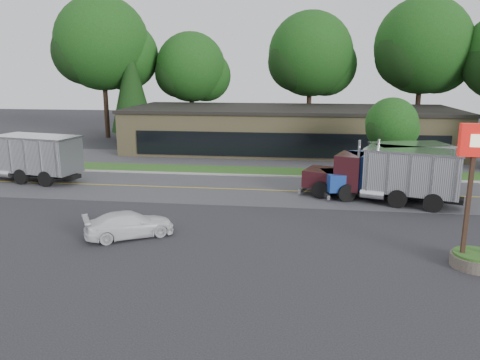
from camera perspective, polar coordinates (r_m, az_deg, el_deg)
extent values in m
plane|color=#35353B|center=(23.39, -0.84, -6.68)|extent=(140.00, 140.00, 0.00)
cube|color=#59595F|center=(31.93, 1.50, -1.20)|extent=(60.00, 8.00, 0.02)
cube|color=gold|center=(31.93, 1.50, -1.20)|extent=(60.00, 0.12, 0.01)
cube|color=#9E9E99|center=(35.99, 2.20, 0.46)|extent=(60.00, 0.30, 0.12)
cube|color=#306322|center=(37.74, 2.45, 1.06)|extent=(60.00, 3.40, 0.03)
cube|color=#59595F|center=(42.63, 3.05, 2.47)|extent=(60.00, 7.00, 0.02)
cube|color=#918259|center=(48.14, 6.04, 6.07)|extent=(32.00, 12.00, 4.00)
cylinder|color=#6B6054|center=(21.99, 26.63, -8.79)|extent=(1.90, 1.90, 0.50)
cylinder|color=#306322|center=(21.89, 26.72, -8.06)|extent=(1.70, 1.70, 0.10)
cube|color=#332116|center=(21.11, 26.01, -2.87)|extent=(0.16, 0.16, 5.00)
cylinder|color=#382619|center=(58.76, -15.95, 7.87)|extent=(0.56, 0.56, 5.92)
sphere|color=#123C10|center=(58.62, -16.46, 15.71)|extent=(10.83, 10.83, 10.83)
sphere|color=#123C10|center=(59.06, -13.97, 14.52)|extent=(8.12, 8.12, 8.12)
sphere|color=black|center=(58.35, -18.38, 14.60)|extent=(7.45, 7.45, 7.45)
cylinder|color=#382619|center=(57.58, -5.85, 7.49)|extent=(0.56, 0.56, 4.48)
sphere|color=#123C10|center=(57.29, -6.00, 13.54)|extent=(8.18, 8.18, 8.18)
sphere|color=#123C10|center=(57.97, -4.22, 12.56)|extent=(6.14, 6.14, 6.14)
sphere|color=black|center=(56.86, -7.44, 12.73)|extent=(5.63, 5.63, 5.63)
cylinder|color=#382619|center=(56.01, 8.35, 7.65)|extent=(0.56, 0.56, 5.25)
sphere|color=#123C10|center=(55.78, 8.60, 14.96)|extent=(9.61, 9.61, 9.61)
sphere|color=#123C10|center=(57.01, 10.40, 13.65)|extent=(7.20, 7.20, 7.20)
sphere|color=black|center=(54.86, 6.97, 14.10)|extent=(6.60, 6.60, 6.60)
cylinder|color=#382619|center=(56.46, 20.73, 7.20)|extent=(0.56, 0.56, 5.67)
sphere|color=#123C10|center=(56.28, 21.39, 15.00)|extent=(10.37, 10.37, 10.37)
sphere|color=#123C10|center=(57.96, 22.89, 13.51)|extent=(7.78, 7.78, 7.78)
sphere|color=black|center=(54.95, 19.85, 14.16)|extent=(7.13, 7.13, 7.13)
cylinder|color=#382619|center=(55.70, -12.80, 5.23)|extent=(0.44, 0.44, 1.00)
cone|color=black|center=(55.23, -13.10, 11.02)|extent=(4.90, 4.90, 10.02)
cylinder|color=#382619|center=(38.01, 17.67, 2.18)|extent=(0.56, 0.56, 2.16)
sphere|color=#123C10|center=(37.58, 17.99, 6.56)|extent=(3.94, 3.94, 3.94)
sphere|color=#123C10|center=(38.26, 18.90, 5.86)|extent=(2.96, 2.96, 2.96)
sphere|color=black|center=(37.16, 17.11, 5.98)|extent=(2.71, 2.71, 2.71)
cube|color=black|center=(38.32, -25.10, 0.86)|extent=(9.89, 2.94, 0.28)
cube|color=silver|center=(36.89, -23.38, 2.88)|extent=(6.29, 3.62, 2.50)
cube|color=silver|center=(36.71, -23.57, 4.88)|extent=(6.47, 3.80, 0.12)
cylinder|color=black|center=(37.72, -21.54, 1.01)|extent=(1.15, 0.56, 1.10)
cylinder|color=black|center=(36.04, -23.87, 0.26)|extent=(1.15, 0.56, 1.10)
cube|color=black|center=(31.83, 17.57, -0.82)|extent=(7.66, 2.82, 0.28)
cube|color=#1B3D95|center=(30.51, 11.93, -0.01)|extent=(2.33, 2.67, 1.10)
cube|color=#1B3D95|center=(30.88, 14.62, 1.15)|extent=(1.87, 2.65, 2.20)
cube|color=black|center=(30.60, 13.64, 1.86)|extent=(0.57, 2.05, 0.90)
cube|color=silver|center=(32.09, 19.92, 1.77)|extent=(5.04, 3.53, 2.50)
cube|color=silver|center=(31.88, 20.10, 4.06)|extent=(5.22, 3.71, 0.12)
cylinder|color=black|center=(31.75, 11.52, -0.49)|extent=(1.15, 0.61, 1.10)
cylinder|color=black|center=(29.64, 12.87, -1.54)|extent=(1.15, 0.61, 1.10)
cylinder|color=black|center=(33.54, 19.38, -0.25)|extent=(1.15, 0.61, 1.10)
cylinder|color=black|center=(31.55, 21.17, -1.22)|extent=(1.15, 0.61, 1.10)
cube|color=black|center=(30.38, 17.14, -1.45)|extent=(8.85, 3.85, 0.28)
cube|color=#341116|center=(31.06, 10.08, 0.31)|extent=(2.78, 2.87, 1.10)
cube|color=#341116|center=(30.51, 13.30, 1.07)|extent=(2.26, 2.78, 2.20)
cube|color=black|center=(30.59, 12.09, 1.93)|extent=(0.73, 2.01, 0.90)
cube|color=silver|center=(29.87, 20.28, 0.93)|extent=(5.90, 4.10, 2.50)
cube|color=silver|center=(29.64, 20.48, 3.39)|extent=(6.09, 4.29, 0.12)
cylinder|color=black|center=(32.22, 10.95, -0.27)|extent=(1.15, 0.69, 1.10)
cylinder|color=black|center=(30.07, 9.77, -1.19)|extent=(1.15, 0.69, 1.10)
cylinder|color=black|center=(31.27, 21.02, -1.34)|extent=(1.15, 0.69, 1.10)
cylinder|color=black|center=(29.05, 20.56, -2.37)|extent=(1.15, 0.69, 1.10)
imported|color=white|center=(23.59, -13.33, -5.28)|extent=(4.57, 3.69, 1.24)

